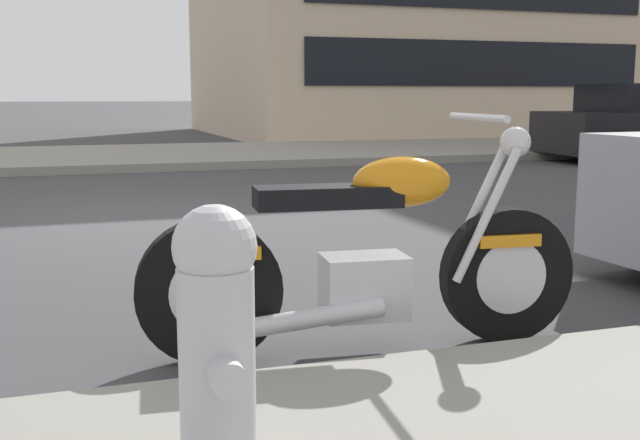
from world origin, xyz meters
The scene contains 5 objects.
ground_plane centered at (0.00, 0.00, 0.00)m, with size 260.00×260.00×0.00m, color #3D3D3F.
sidewalk_far_curb centered at (12.00, 7.22, 0.07)m, with size 120.00×5.00×0.14m, color gray.
parking_stall_stripe centered at (0.00, -4.12, 0.00)m, with size 0.12×2.20×0.01m, color silver.
parked_motorcycle centered at (0.73, -4.36, 0.44)m, with size 2.15×0.62×1.13m.
fire_hydrant centered at (-0.24, -5.60, 0.56)m, with size 0.24×0.36×0.78m.
Camera 1 is at (-0.64, -7.70, 1.23)m, focal length 43.45 mm.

